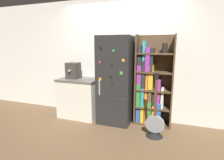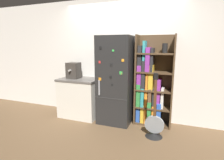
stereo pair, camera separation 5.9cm
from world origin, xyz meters
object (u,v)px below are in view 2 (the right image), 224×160
at_px(bookshelf, 151,87).
at_px(espresso_machine, 74,70).
at_px(refrigerator, 116,80).
at_px(guitar, 154,128).

bearing_deg(bookshelf, espresso_machine, -174.75).
xyz_separation_m(refrigerator, bookshelf, (0.69, 0.15, -0.12)).
distance_m(refrigerator, bookshelf, 0.72).
bearing_deg(refrigerator, bookshelf, 12.25).
xyz_separation_m(bookshelf, guitar, (0.16, -0.55, -0.61)).
height_order(refrigerator, espresso_machine, refrigerator).
xyz_separation_m(refrigerator, espresso_machine, (-1.00, -0.00, 0.16)).
relative_size(espresso_machine, guitar, 0.30).
bearing_deg(refrigerator, espresso_machine, -179.71).
bearing_deg(guitar, refrigerator, 155.12).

